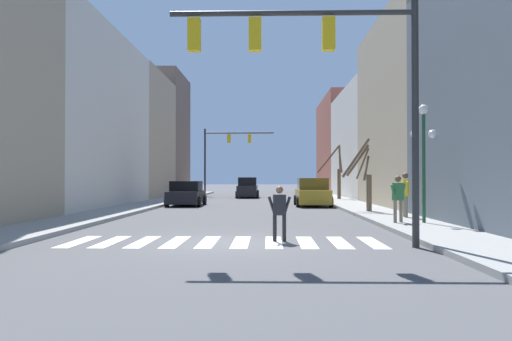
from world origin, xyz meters
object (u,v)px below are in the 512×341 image
(traffic_signal_far, at_px, (225,147))
(pedestrian_on_right_sidewalk, at_px, (405,191))
(street_tree_left_far, at_px, (338,173))
(pedestrian_on_left_sidewalk, at_px, (398,195))
(street_tree_left_near, at_px, (364,178))
(traffic_signal_near, at_px, (324,62))
(street_lamp_right_corner, at_px, (424,139))
(pedestrian_near_right_corner, at_px, (279,209))
(car_parked_left_mid, at_px, (248,188))
(car_parked_right_near, at_px, (312,193))
(car_at_intersection, at_px, (186,194))

(traffic_signal_far, bearing_deg, pedestrian_on_right_sidewalk, -70.37)
(pedestrian_on_right_sidewalk, distance_m, street_tree_left_far, 18.14)
(pedestrian_on_left_sidewalk, xyz_separation_m, street_tree_left_near, (0.00, 6.31, 0.62))
(pedestrian_on_right_sidewalk, xyz_separation_m, pedestrian_on_left_sidewalk, (-0.93, -2.43, -0.08))
(traffic_signal_near, xyz_separation_m, street_tree_left_far, (3.96, 26.01, -2.57))
(street_lamp_right_corner, bearing_deg, street_tree_left_near, 98.21)
(street_lamp_right_corner, distance_m, street_tree_left_near, 6.58)
(pedestrian_on_right_sidewalk, xyz_separation_m, pedestrian_near_right_corner, (-5.33, -6.78, -0.32))
(street_lamp_right_corner, bearing_deg, car_parked_left_mid, 105.85)
(street_lamp_right_corner, bearing_deg, pedestrian_on_left_sidewalk, 176.80)
(street_tree_left_far, height_order, street_tree_left_near, street_tree_left_far)
(car_parked_left_mid, relative_size, pedestrian_near_right_corner, 3.10)
(pedestrian_on_right_sidewalk, xyz_separation_m, street_tree_left_far, (-0.24, 18.12, 0.94))
(car_parked_left_mid, height_order, pedestrian_near_right_corner, car_parked_left_mid)
(traffic_signal_near, relative_size, car_parked_right_near, 1.42)
(pedestrian_on_left_sidewalk, xyz_separation_m, street_tree_left_far, (0.69, 20.55, 1.02))
(traffic_signal_near, height_order, pedestrian_near_right_corner, traffic_signal_near)
(street_lamp_right_corner, relative_size, street_tree_left_far, 1.02)
(street_tree_left_near, bearing_deg, traffic_signal_near, -105.57)
(pedestrian_on_right_sidewalk, height_order, pedestrian_near_right_corner, pedestrian_on_right_sidewalk)
(pedestrian_near_right_corner, distance_m, street_tree_left_near, 11.56)
(street_tree_left_far, relative_size, street_tree_left_near, 1.17)
(car_at_intersection, bearing_deg, traffic_signal_far, -3.18)
(traffic_signal_near, relative_size, pedestrian_on_left_sidewalk, 3.78)
(traffic_signal_far, relative_size, car_parked_left_mid, 1.42)
(traffic_signal_near, relative_size, street_lamp_right_corner, 1.50)
(car_parked_right_near, bearing_deg, car_parked_left_mid, 19.34)
(pedestrian_on_left_sidewalk, bearing_deg, pedestrian_near_right_corner, 13.74)
(street_lamp_right_corner, height_order, car_parked_right_near, street_lamp_right_corner)
(car_at_intersection, xyz_separation_m, car_parked_left_mid, (3.35, 12.98, 0.10))
(traffic_signal_far, bearing_deg, pedestrian_on_left_sidewalk, -73.46)
(car_parked_left_mid, bearing_deg, street_tree_left_near, 18.18)
(car_at_intersection, xyz_separation_m, car_parked_right_near, (7.96, -0.15, 0.08))
(car_at_intersection, height_order, street_tree_left_near, street_tree_left_near)
(traffic_signal_near, distance_m, car_parked_right_near, 19.02)
(street_tree_left_near, bearing_deg, pedestrian_near_right_corner, -112.45)
(car_parked_right_near, bearing_deg, street_lamp_right_corner, -167.77)
(car_parked_right_near, height_order, pedestrian_near_right_corner, car_parked_right_near)
(pedestrian_near_right_corner, height_order, street_tree_left_near, street_tree_left_near)
(street_lamp_right_corner, relative_size, car_parked_right_near, 0.95)
(traffic_signal_far, height_order, street_tree_left_near, traffic_signal_far)
(street_lamp_right_corner, xyz_separation_m, street_tree_left_far, (-0.23, 20.60, -1.01))
(car_parked_right_near, relative_size, street_tree_left_far, 1.07)
(car_parked_left_mid, distance_m, street_tree_left_near, 21.00)
(traffic_signal_near, bearing_deg, street_lamp_right_corner, 52.17)
(traffic_signal_near, distance_m, car_at_intersection, 20.25)
(street_lamp_right_corner, height_order, car_parked_left_mid, street_lamp_right_corner)
(pedestrian_on_right_sidewalk, xyz_separation_m, street_tree_left_near, (-0.93, 3.87, 0.54))
(car_parked_right_near, distance_m, pedestrian_near_right_corner, 17.62)
(car_at_intersection, xyz_separation_m, street_tree_left_far, (10.58, 7.29, 1.43))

